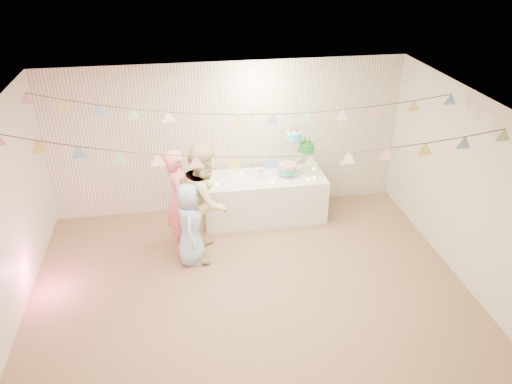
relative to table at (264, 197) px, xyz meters
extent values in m
plane|color=brown|center=(-0.54, -2.01, -0.38)|extent=(6.00, 6.00, 0.00)
plane|color=silver|center=(-0.54, -2.01, 2.22)|extent=(6.00, 6.00, 0.00)
plane|color=silver|center=(-0.54, 0.49, 0.92)|extent=(6.00, 6.00, 0.00)
plane|color=silver|center=(-0.54, -4.51, 0.92)|extent=(6.00, 6.00, 0.00)
plane|color=silver|center=(2.46, -2.01, 0.92)|extent=(5.00, 5.00, 0.00)
cube|color=silver|center=(0.00, 0.00, 0.00)|extent=(2.04, 0.82, 0.77)
cylinder|color=white|center=(-0.56, -0.05, 0.38)|extent=(0.38, 0.38, 0.02)
imported|color=#E27876|center=(-1.42, -0.66, 0.44)|extent=(0.43, 0.62, 1.64)
imported|color=#CDB47E|center=(-1.04, -0.86, 0.51)|extent=(0.85, 0.99, 1.78)
imported|color=#99B7D8|center=(-1.29, -1.08, 0.26)|extent=(0.48, 0.67, 1.29)
cylinder|color=#FFD88C|center=(-0.80, -0.15, 0.40)|extent=(0.04, 0.04, 0.03)
cylinder|color=#FFD88C|center=(-0.35, 0.18, 0.40)|extent=(0.04, 0.04, 0.03)
cylinder|color=#FFD88C|center=(0.10, -0.22, 0.40)|extent=(0.04, 0.04, 0.03)
cylinder|color=#FFD88C|center=(0.35, 0.22, 0.40)|extent=(0.04, 0.04, 0.03)
cylinder|color=#FFD88C|center=(0.82, -0.18, 0.40)|extent=(0.04, 0.04, 0.03)
cylinder|color=#FFD88C|center=(0.90, 0.15, 0.40)|extent=(0.04, 0.04, 0.03)
cylinder|color=#FFD88C|center=(0.70, -0.23, 0.40)|extent=(0.04, 0.04, 0.03)
camera|label=1|loc=(-1.37, -7.33, 4.09)|focal=35.00mm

